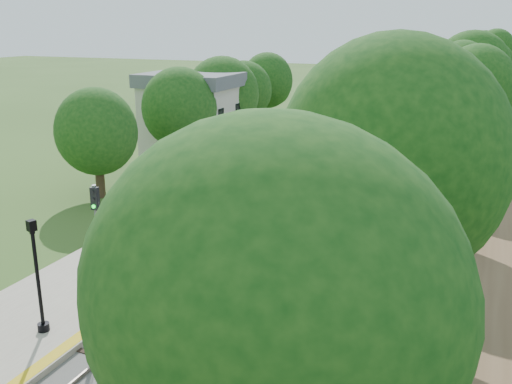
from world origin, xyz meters
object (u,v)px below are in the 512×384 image
at_px(station_building, 191,116).
at_px(signal_farside, 385,168).
at_px(signal_platform, 98,234).
at_px(lamppost_far, 205,195).
at_px(train, 396,104).
at_px(signal_gantry, 411,88).
at_px(lamppost_mid, 38,283).

distance_m(station_building, signal_farside, 23.58).
height_order(signal_platform, signal_farside, signal_farside).
relative_size(lamppost_far, signal_farside, 0.66).
bearing_deg(train, lamppost_far, -94.81).
xyz_separation_m(signal_gantry, signal_farside, (3.73, -37.15, -0.90)).
relative_size(signal_gantry, lamppost_far, 2.05).
xyz_separation_m(station_building, signal_gantry, (16.47, 24.99, 0.73)).
xyz_separation_m(station_building, lamppost_far, (10.07, -16.52, -1.88)).
xyz_separation_m(station_building, signal_farside, (20.20, -12.16, -0.17)).
height_order(lamppost_mid, signal_platform, signal_platform).
distance_m(signal_gantry, signal_platform, 53.44).
bearing_deg(lamppost_far, train, 85.19).
bearing_deg(signal_farside, station_building, 148.94).
relative_size(station_building, signal_farside, 1.38).
relative_size(lamppost_far, signal_platform, 0.73).
bearing_deg(signal_gantry, station_building, -123.38).
distance_m(station_building, train, 33.34).
distance_m(signal_gantry, lamppost_far, 42.08).
bearing_deg(signal_farside, lamppost_far, -156.74).
bearing_deg(station_building, signal_farside, -31.06).
relative_size(train, signal_farside, 18.00).
bearing_deg(lamppost_far, signal_farside, 23.26).
distance_m(station_building, lamppost_mid, 32.32).
relative_size(signal_gantry, signal_platform, 1.49).
xyz_separation_m(signal_gantry, signal_platform, (-5.37, -53.16, -0.98)).
height_order(train, signal_farside, signal_farside).
height_order(lamppost_mid, lamppost_far, lamppost_mid).
relative_size(train, lamppost_far, 27.33).
bearing_deg(signal_platform, signal_farside, 60.38).
distance_m(train, lamppost_far, 46.88).
bearing_deg(train, signal_gantry, -64.60).
distance_m(signal_gantry, lamppost_mid, 56.10).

